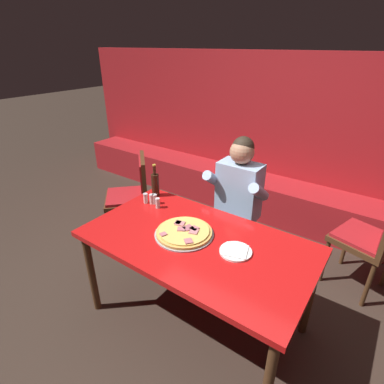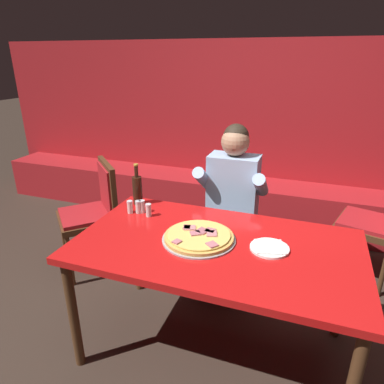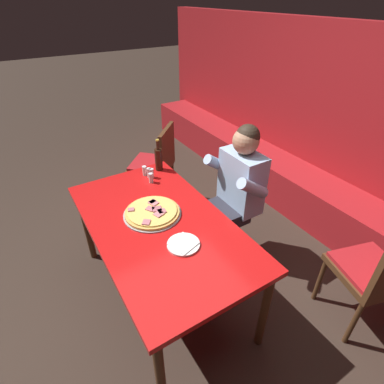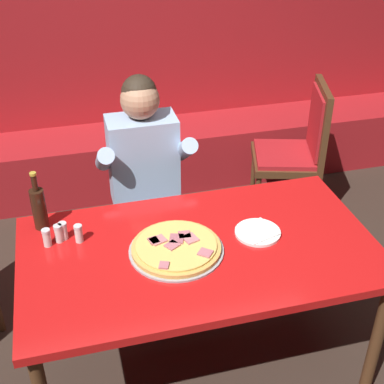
{
  "view_description": "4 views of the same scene",
  "coord_description": "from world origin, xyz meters",
  "views": [
    {
      "loc": [
        0.95,
        -1.39,
        1.98
      ],
      "look_at": [
        -0.24,
        0.29,
        0.94
      ],
      "focal_mm": 28.0,
      "sensor_mm": 36.0,
      "label": 1
    },
    {
      "loc": [
        0.43,
        -1.61,
        1.73
      ],
      "look_at": [
        -0.21,
        0.19,
        0.97
      ],
      "focal_mm": 32.0,
      "sensor_mm": 36.0,
      "label": 2
    },
    {
      "loc": [
        1.49,
        -0.65,
        2.11
      ],
      "look_at": [
        -0.02,
        0.28,
        0.91
      ],
      "focal_mm": 28.0,
      "sensor_mm": 36.0,
      "label": 3
    },
    {
      "loc": [
        -0.51,
        -1.8,
        2.23
      ],
      "look_at": [
        -0.01,
        0.11,
        0.99
      ],
      "focal_mm": 50.0,
      "sensor_mm": 36.0,
      "label": 4
    }
  ],
  "objects": [
    {
      "name": "pizza",
      "position": [
        -0.1,
        -0.0,
        0.78
      ],
      "size": [
        0.42,
        0.42,
        0.05
      ],
      "color": "#9E9EA3",
      "rests_on": "main_dining_table"
    },
    {
      "name": "booth_wall_panel",
      "position": [
        0.0,
        2.18,
        0.95
      ],
      "size": [
        6.8,
        0.16,
        1.9
      ],
      "primitive_type": "cube",
      "color": "#A3191E",
      "rests_on": "ground_plane"
    },
    {
      "name": "dining_chair_far_right",
      "position": [
        1.01,
        1.13,
        0.58
      ],
      "size": [
        0.55,
        0.55,
        1.0
      ],
      "color": "#4C2D19",
      "rests_on": "ground_plane"
    },
    {
      "name": "shaker_red_pepper_flakes",
      "position": [
        -0.6,
        0.2,
        0.8
      ],
      "size": [
        0.04,
        0.04,
        0.09
      ],
      "color": "silver",
      "rests_on": "main_dining_table"
    },
    {
      "name": "ground_plane",
      "position": [
        0.0,
        0.0,
        0.0
      ],
      "size": [
        24.0,
        24.0,
        0.0
      ],
      "primitive_type": "plane",
      "color": "#33261E"
    },
    {
      "name": "shaker_parmesan",
      "position": [
        -0.57,
        0.22,
        0.8
      ],
      "size": [
        0.04,
        0.04,
        0.09
      ],
      "color": "silver",
      "rests_on": "main_dining_table"
    },
    {
      "name": "main_dining_table",
      "position": [
        0.0,
        0.0,
        0.69
      ],
      "size": [
        1.58,
        0.88,
        0.76
      ],
      "color": "#4C2D19",
      "rests_on": "ground_plane"
    },
    {
      "name": "booth_bench",
      "position": [
        0.0,
        1.86,
        0.23
      ],
      "size": [
        6.46,
        0.48,
        0.46
      ],
      "primitive_type": "cube",
      "color": "#A3191E",
      "rests_on": "ground_plane"
    },
    {
      "name": "shaker_black_pepper",
      "position": [
        -0.65,
        0.19,
        0.8
      ],
      "size": [
        0.04,
        0.04,
        0.09
      ],
      "color": "silver",
      "rests_on": "main_dining_table"
    },
    {
      "name": "plate_white_paper",
      "position": [
        0.29,
        0.03,
        0.77
      ],
      "size": [
        0.21,
        0.21,
        0.02
      ],
      "color": "white",
      "rests_on": "main_dining_table"
    },
    {
      "name": "beer_bottle",
      "position": [
        -0.67,
        0.34,
        0.87
      ],
      "size": [
        0.07,
        0.07,
        0.29
      ],
      "color": "black",
      "rests_on": "main_dining_table"
    },
    {
      "name": "diner_seated_blue_shirt",
      "position": [
        -0.1,
        0.74,
        0.71
      ],
      "size": [
        0.53,
        0.53,
        1.27
      ],
      "color": "black",
      "rests_on": "ground_plane"
    },
    {
      "name": "shaker_oregano",
      "position": [
        -0.51,
        0.18,
        0.8
      ],
      "size": [
        0.04,
        0.04,
        0.09
      ],
      "color": "silver",
      "rests_on": "main_dining_table"
    },
    {
      "name": "dining_chair_near_left",
      "position": [
        -1.21,
        0.56,
        0.55
      ],
      "size": [
        0.62,
        0.62,
        0.93
      ],
      "color": "#4C2D19",
      "rests_on": "ground_plane"
    }
  ]
}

